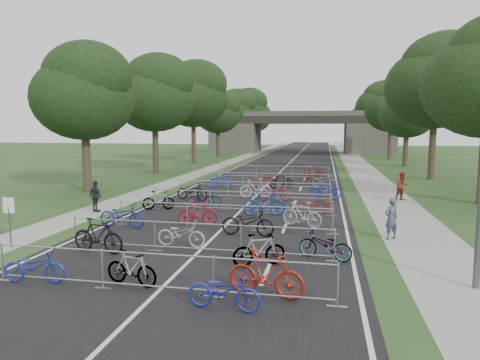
{
  "coord_description": "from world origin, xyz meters",
  "views": [
    {
      "loc": [
        4.23,
        -10.1,
        4.3
      ],
      "look_at": [
        -0.86,
        15.49,
        1.1
      ],
      "focal_mm": 32.0,
      "sensor_mm": 36.0,
      "label": 1
    }
  ],
  "objects_px": {
    "bike_1": "(131,268)",
    "pedestrian_a": "(391,219)",
    "bike_0": "(35,267)",
    "bike_2": "(224,291)",
    "pedestrian_c": "(96,196)",
    "park_sign": "(9,213)",
    "pedestrian_b": "(402,186)",
    "overpass_bridge": "(301,132)"
  },
  "relations": [
    {
      "from": "overpass_bridge",
      "to": "bike_2",
      "type": "relative_size",
      "value": 17.26
    },
    {
      "from": "pedestrian_b",
      "to": "bike_2",
      "type": "bearing_deg",
      "value": -142.46
    },
    {
      "from": "overpass_bridge",
      "to": "pedestrian_a",
      "type": "xyz_separation_m",
      "value": [
        6.8,
        -58.12,
        -2.73
      ]
    },
    {
      "from": "park_sign",
      "to": "bike_0",
      "type": "bearing_deg",
      "value": -42.91
    },
    {
      "from": "bike_0",
      "to": "pedestrian_a",
      "type": "distance_m",
      "value": 12.46
    },
    {
      "from": "bike_0",
      "to": "pedestrian_b",
      "type": "distance_m",
      "value": 20.47
    },
    {
      "from": "pedestrian_a",
      "to": "pedestrian_c",
      "type": "height_order",
      "value": "pedestrian_c"
    },
    {
      "from": "pedestrian_a",
      "to": "pedestrian_c",
      "type": "relative_size",
      "value": 0.99
    },
    {
      "from": "bike_1",
      "to": "pedestrian_c",
      "type": "xyz_separation_m",
      "value": [
        -6.34,
        9.23,
        0.32
      ]
    },
    {
      "from": "bike_1",
      "to": "pedestrian_a",
      "type": "distance_m",
      "value": 10.07
    },
    {
      "from": "overpass_bridge",
      "to": "park_sign",
      "type": "xyz_separation_m",
      "value": [
        -6.8,
        -62.0,
        -2.27
      ]
    },
    {
      "from": "overpass_bridge",
      "to": "pedestrian_a",
      "type": "relative_size",
      "value": 19.19
    },
    {
      "from": "overpass_bridge",
      "to": "bike_1",
      "type": "height_order",
      "value": "overpass_bridge"
    },
    {
      "from": "pedestrian_a",
      "to": "pedestrian_c",
      "type": "distance_m",
      "value": 14.27
    },
    {
      "from": "overpass_bridge",
      "to": "bike_1",
      "type": "relative_size",
      "value": 19.03
    },
    {
      "from": "overpass_bridge",
      "to": "bike_0",
      "type": "relative_size",
      "value": 17.58
    },
    {
      "from": "bike_1",
      "to": "bike_2",
      "type": "height_order",
      "value": "bike_1"
    },
    {
      "from": "bike_2",
      "to": "pedestrian_b",
      "type": "height_order",
      "value": "pedestrian_b"
    },
    {
      "from": "bike_0",
      "to": "pedestrian_a",
      "type": "xyz_separation_m",
      "value": [
        10.41,
        6.85,
        0.34
      ]
    },
    {
      "from": "overpass_bridge",
      "to": "pedestrian_b",
      "type": "height_order",
      "value": "overpass_bridge"
    },
    {
      "from": "bike_0",
      "to": "pedestrian_c",
      "type": "xyz_separation_m",
      "value": [
        -3.6,
        9.55,
        0.35
      ]
    },
    {
      "from": "park_sign",
      "to": "pedestrian_c",
      "type": "relative_size",
      "value": 1.12
    },
    {
      "from": "bike_0",
      "to": "pedestrian_a",
      "type": "height_order",
      "value": "pedestrian_a"
    },
    {
      "from": "park_sign",
      "to": "pedestrian_b",
      "type": "bearing_deg",
      "value": 40.57
    },
    {
      "from": "overpass_bridge",
      "to": "pedestrian_c",
      "type": "bearing_deg",
      "value": -97.41
    },
    {
      "from": "pedestrian_b",
      "to": "pedestrian_c",
      "type": "xyz_separation_m",
      "value": [
        -15.98,
        -6.76,
        -0.04
      ]
    },
    {
      "from": "bike_1",
      "to": "pedestrian_a",
      "type": "relative_size",
      "value": 1.01
    },
    {
      "from": "park_sign",
      "to": "pedestrian_c",
      "type": "xyz_separation_m",
      "value": [
        -0.41,
        6.58,
        -0.46
      ]
    },
    {
      "from": "bike_2",
      "to": "pedestrian_c",
      "type": "relative_size",
      "value": 1.11
    },
    {
      "from": "overpass_bridge",
      "to": "pedestrian_c",
      "type": "xyz_separation_m",
      "value": [
        -7.21,
        -55.42,
        -2.72
      ]
    },
    {
      "from": "pedestrian_b",
      "to": "pedestrian_c",
      "type": "bearing_deg",
      "value": 172.24
    },
    {
      "from": "bike_1",
      "to": "pedestrian_b",
      "type": "distance_m",
      "value": 18.67
    },
    {
      "from": "pedestrian_b",
      "to": "bike_0",
      "type": "bearing_deg",
      "value": -157.88
    },
    {
      "from": "pedestrian_a",
      "to": "pedestrian_c",
      "type": "bearing_deg",
      "value": -43.35
    },
    {
      "from": "park_sign",
      "to": "bike_0",
      "type": "xyz_separation_m",
      "value": [
        3.19,
        -2.97,
        -0.8
      ]
    },
    {
      "from": "bike_2",
      "to": "pedestrian_c",
      "type": "height_order",
      "value": "pedestrian_c"
    },
    {
      "from": "bike_1",
      "to": "pedestrian_c",
      "type": "distance_m",
      "value": 11.2
    },
    {
      "from": "park_sign",
      "to": "bike_1",
      "type": "distance_m",
      "value": 6.54
    },
    {
      "from": "overpass_bridge",
      "to": "park_sign",
      "type": "bearing_deg",
      "value": -96.26
    },
    {
      "from": "pedestrian_a",
      "to": "bike_0",
      "type": "bearing_deg",
      "value": 0.91
    },
    {
      "from": "bike_2",
      "to": "pedestrian_a",
      "type": "distance_m",
      "value": 8.98
    },
    {
      "from": "bike_1",
      "to": "pedestrian_a",
      "type": "bearing_deg",
      "value": -37.32
    }
  ]
}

